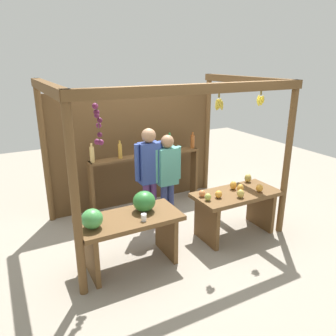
# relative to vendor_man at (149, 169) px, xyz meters

# --- Properties ---
(ground_plane) EXTENTS (12.00, 12.00, 0.00)m
(ground_plane) POSITION_rel_vendor_man_xyz_m (0.19, -0.06, -0.98)
(ground_plane) COLOR gray
(ground_plane) RESTS_ON ground
(market_stall) EXTENTS (3.27, 2.21, 2.35)m
(market_stall) POSITION_rel_vendor_man_xyz_m (0.19, 0.43, 0.39)
(market_stall) COLOR brown
(market_stall) RESTS_ON ground
(fruit_counter_left) EXTENTS (1.32, 0.64, 0.98)m
(fruit_counter_left) POSITION_rel_vendor_man_xyz_m (-0.69, -0.84, -0.38)
(fruit_counter_left) COLOR brown
(fruit_counter_left) RESTS_ON ground
(fruit_counter_right) EXTENTS (1.32, 0.64, 0.84)m
(fruit_counter_right) POSITION_rel_vendor_man_xyz_m (1.05, -0.85, -0.45)
(fruit_counter_right) COLOR brown
(fruit_counter_right) RESTS_ON ground
(bottle_shelf_unit) EXTENTS (2.09, 0.22, 1.35)m
(bottle_shelf_unit) POSITION_rel_vendor_man_xyz_m (0.28, 0.73, -0.19)
(bottle_shelf_unit) COLOR brown
(bottle_shelf_unit) RESTS_ON ground
(vendor_man) EXTENTS (0.48, 0.22, 1.63)m
(vendor_man) POSITION_rel_vendor_man_xyz_m (0.00, 0.00, 0.00)
(vendor_man) COLOR #502F6A
(vendor_man) RESTS_ON ground
(vendor_woman) EXTENTS (0.48, 0.20, 1.51)m
(vendor_woman) POSITION_rel_vendor_man_xyz_m (0.29, -0.06, -0.08)
(vendor_woman) COLOR navy
(vendor_woman) RESTS_ON ground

